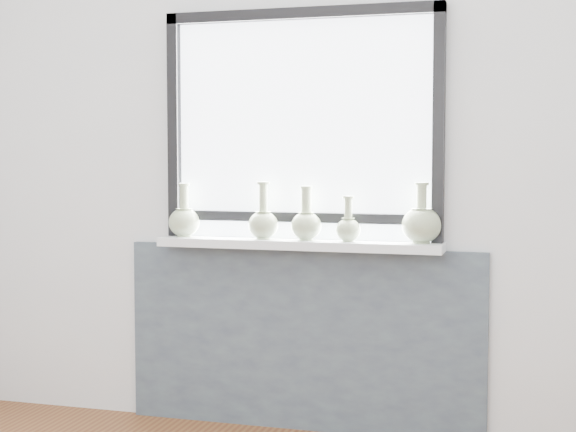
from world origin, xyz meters
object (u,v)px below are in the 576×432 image
(vase_a, at_px, (184,220))
(vase_d, at_px, (348,227))
(windowsill, at_px, (298,244))
(vase_c, at_px, (306,223))
(vase_e, at_px, (421,223))
(vase_b, at_px, (263,222))

(vase_a, bearing_deg, vase_d, -0.69)
(windowsill, distance_m, vase_c, 0.11)
(vase_c, relative_size, vase_e, 0.92)
(windowsill, bearing_deg, vase_c, 3.86)
(vase_b, bearing_deg, windowsill, 1.14)
(vase_b, height_order, vase_c, vase_b)
(vase_d, height_order, vase_e, vase_e)
(vase_e, bearing_deg, vase_d, -178.06)
(vase_a, height_order, vase_d, vase_a)
(windowsill, distance_m, vase_e, 0.57)
(vase_c, height_order, vase_e, vase_e)
(windowsill, xyz_separation_m, vase_b, (-0.17, -0.00, 0.10))
(vase_e, bearing_deg, vase_c, -179.84)
(windowsill, xyz_separation_m, vase_e, (0.56, 0.00, 0.11))
(vase_b, bearing_deg, vase_c, 1.65)
(vase_b, bearing_deg, vase_e, 0.58)
(vase_a, height_order, vase_e, vase_e)
(vase_d, bearing_deg, windowsill, 178.31)
(vase_c, xyz_separation_m, vase_d, (0.20, -0.01, -0.01))
(vase_d, bearing_deg, vase_b, 179.48)
(windowsill, height_order, vase_d, vase_d)
(vase_a, height_order, vase_c, vase_a)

